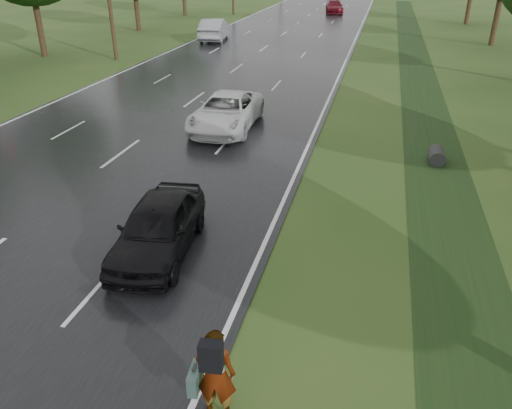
{
  "coord_description": "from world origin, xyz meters",
  "views": [
    {
      "loc": [
        9.2,
        -7.97,
        6.81
      ],
      "look_at": [
        6.59,
        2.62,
        1.3
      ],
      "focal_mm": 35.0,
      "sensor_mm": 36.0,
      "label": 1
    }
  ],
  "objects_px": {
    "pedestrian": "(214,373)",
    "silver_sedan": "(214,30)",
    "white_pickup": "(226,112)",
    "dark_sedan": "(158,227)"
  },
  "relations": [
    {
      "from": "pedestrian",
      "to": "white_pickup",
      "type": "xyz_separation_m",
      "value": [
        -4.18,
        14.37,
        -0.14
      ]
    },
    {
      "from": "white_pickup",
      "to": "pedestrian",
      "type": "bearing_deg",
      "value": -75.23
    },
    {
      "from": "pedestrian",
      "to": "silver_sedan",
      "type": "relative_size",
      "value": 0.32
    },
    {
      "from": "pedestrian",
      "to": "white_pickup",
      "type": "height_order",
      "value": "pedestrian"
    },
    {
      "from": "pedestrian",
      "to": "silver_sedan",
      "type": "bearing_deg",
      "value": -77.89
    },
    {
      "from": "pedestrian",
      "to": "dark_sedan",
      "type": "relative_size",
      "value": 0.42
    },
    {
      "from": "dark_sedan",
      "to": "silver_sedan",
      "type": "bearing_deg",
      "value": 99.84
    },
    {
      "from": "dark_sedan",
      "to": "silver_sedan",
      "type": "relative_size",
      "value": 0.77
    },
    {
      "from": "white_pickup",
      "to": "silver_sedan",
      "type": "bearing_deg",
      "value": 107.87
    },
    {
      "from": "white_pickup",
      "to": "silver_sedan",
      "type": "relative_size",
      "value": 0.96
    }
  ]
}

